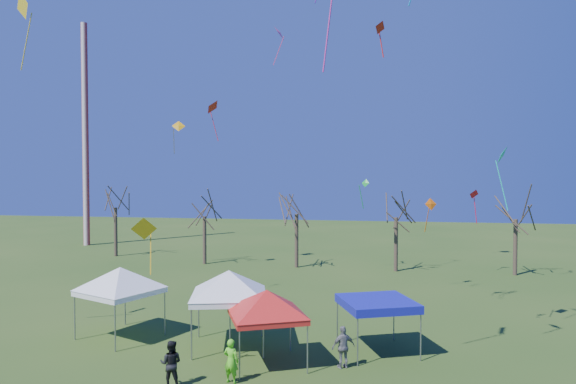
{
  "coord_description": "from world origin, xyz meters",
  "views": [
    {
      "loc": [
        4.46,
        -19.18,
        8.06
      ],
      "look_at": [
        0.6,
        3.0,
        7.28
      ],
      "focal_mm": 32.0,
      "sensor_mm": 36.0,
      "label": 1
    }
  ],
  "objects_px": {
    "tree_3": "(396,198)",
    "tent_white_west": "(120,272)",
    "tree_4": "(516,199)",
    "tent_white_mid": "(229,275)",
    "tent_blue": "(377,304)",
    "tent_red": "(267,295)",
    "person_green": "(231,361)",
    "radio_mast": "(85,135)",
    "tree_2": "(297,195)",
    "person_grey": "(343,347)",
    "tree_1": "(204,200)",
    "person_dark": "(171,363)",
    "tree_0": "(115,190)"
  },
  "relations": [
    {
      "from": "tree_2",
      "to": "person_dark",
      "type": "relative_size",
      "value": 4.67
    },
    {
      "from": "tree_1",
      "to": "tent_white_west",
      "type": "relative_size",
      "value": 1.78
    },
    {
      "from": "person_green",
      "to": "person_grey",
      "type": "relative_size",
      "value": 0.97
    },
    {
      "from": "tree_0",
      "to": "tree_3",
      "type": "height_order",
      "value": "tree_0"
    },
    {
      "from": "tree_0",
      "to": "tree_2",
      "type": "xyz_separation_m",
      "value": [
        18.48,
        -3.01,
        -0.2
      ]
    },
    {
      "from": "tent_white_mid",
      "to": "person_green",
      "type": "relative_size",
      "value": 2.68
    },
    {
      "from": "tree_4",
      "to": "tent_white_mid",
      "type": "bearing_deg",
      "value": -130.89
    },
    {
      "from": "person_grey",
      "to": "person_green",
      "type": "bearing_deg",
      "value": -0.71
    },
    {
      "from": "tree_2",
      "to": "tent_red",
      "type": "distance_m",
      "value": 22.97
    },
    {
      "from": "tent_blue",
      "to": "person_dark",
      "type": "height_order",
      "value": "tent_blue"
    },
    {
      "from": "radio_mast",
      "to": "person_grey",
      "type": "xyz_separation_m",
      "value": [
        31.12,
        -32.05,
        -11.62
      ]
    },
    {
      "from": "tree_2",
      "to": "tree_4",
      "type": "relative_size",
      "value": 1.04
    },
    {
      "from": "person_dark",
      "to": "person_green",
      "type": "bearing_deg",
      "value": -169.03
    },
    {
      "from": "tent_blue",
      "to": "person_grey",
      "type": "bearing_deg",
      "value": -122.59
    },
    {
      "from": "radio_mast",
      "to": "tree_1",
      "type": "bearing_deg",
      "value": -28.48
    },
    {
      "from": "radio_mast",
      "to": "person_grey",
      "type": "distance_m",
      "value": 46.16
    },
    {
      "from": "tent_white_west",
      "to": "person_dark",
      "type": "relative_size",
      "value": 2.42
    },
    {
      "from": "tree_4",
      "to": "person_green",
      "type": "relative_size",
      "value": 4.61
    },
    {
      "from": "tree_1",
      "to": "tree_3",
      "type": "xyz_separation_m",
      "value": [
        16.8,
        -0.6,
        0.29
      ]
    },
    {
      "from": "tree_3",
      "to": "tent_blue",
      "type": "height_order",
      "value": "tree_3"
    },
    {
      "from": "tree_1",
      "to": "person_green",
      "type": "height_order",
      "value": "tree_1"
    },
    {
      "from": "tree_3",
      "to": "tree_2",
      "type": "bearing_deg",
      "value": 177.73
    },
    {
      "from": "tent_blue",
      "to": "tree_3",
      "type": "bearing_deg",
      "value": 85.6
    },
    {
      "from": "tent_blue",
      "to": "tent_red",
      "type": "bearing_deg",
      "value": -153.01
    },
    {
      "from": "radio_mast",
      "to": "tent_white_mid",
      "type": "distance_m",
      "value": 40.83
    },
    {
      "from": "tree_2",
      "to": "tent_white_west",
      "type": "distance_m",
      "value": 21.25
    },
    {
      "from": "tree_2",
      "to": "tent_white_mid",
      "type": "xyz_separation_m",
      "value": [
        0.07,
        -20.76,
        -2.93
      ]
    },
    {
      "from": "tent_blue",
      "to": "tent_white_west",
      "type": "bearing_deg",
      "value": 179.95
    },
    {
      "from": "tree_1",
      "to": "tent_blue",
      "type": "relative_size",
      "value": 1.9
    },
    {
      "from": "tree_0",
      "to": "person_grey",
      "type": "bearing_deg",
      "value": -46.7
    },
    {
      "from": "tree_3",
      "to": "tent_white_west",
      "type": "distance_m",
      "value": 24.54
    },
    {
      "from": "radio_mast",
      "to": "tree_0",
      "type": "distance_m",
      "value": 11.45
    },
    {
      "from": "radio_mast",
      "to": "tent_blue",
      "type": "bearing_deg",
      "value": -42.61
    },
    {
      "from": "person_dark",
      "to": "tree_3",
      "type": "bearing_deg",
      "value": -117.57
    },
    {
      "from": "tree_3",
      "to": "person_grey",
      "type": "relative_size",
      "value": 4.5
    },
    {
      "from": "tree_1",
      "to": "person_grey",
      "type": "relative_size",
      "value": 4.29
    },
    {
      "from": "tent_red",
      "to": "person_dark",
      "type": "height_order",
      "value": "tent_red"
    },
    {
      "from": "radio_mast",
      "to": "tent_red",
      "type": "distance_m",
      "value": 43.69
    },
    {
      "from": "radio_mast",
      "to": "tent_red",
      "type": "xyz_separation_m",
      "value": [
        27.91,
        -32.23,
        -9.53
      ]
    },
    {
      "from": "tent_white_mid",
      "to": "tree_1",
      "type": "bearing_deg",
      "value": 111.95
    },
    {
      "from": "tree_1",
      "to": "tree_2",
      "type": "bearing_deg",
      "value": -1.85
    },
    {
      "from": "tree_1",
      "to": "person_grey",
      "type": "distance_m",
      "value": 27.06
    },
    {
      "from": "tent_white_west",
      "to": "tree_3",
      "type": "bearing_deg",
      "value": 54.85
    },
    {
      "from": "tent_red",
      "to": "person_dark",
      "type": "bearing_deg",
      "value": -138.29
    },
    {
      "from": "tree_2",
      "to": "person_green",
      "type": "height_order",
      "value": "tree_2"
    },
    {
      "from": "tent_red",
      "to": "person_green",
      "type": "distance_m",
      "value": 3.12
    },
    {
      "from": "tree_3",
      "to": "tree_4",
      "type": "distance_m",
      "value": 9.32
    },
    {
      "from": "tent_white_mid",
      "to": "radio_mast",
      "type": "bearing_deg",
      "value": 130.24
    },
    {
      "from": "tree_4",
      "to": "tent_white_mid",
      "type": "height_order",
      "value": "tree_4"
    },
    {
      "from": "tree_4",
      "to": "tent_white_mid",
      "type": "relative_size",
      "value": 1.72
    }
  ]
}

